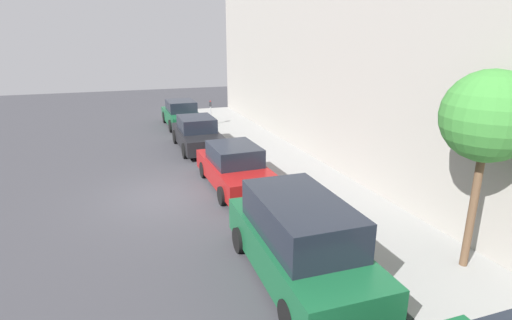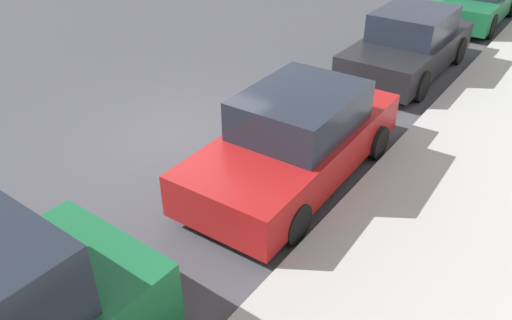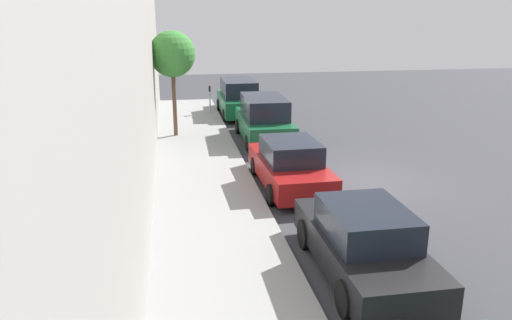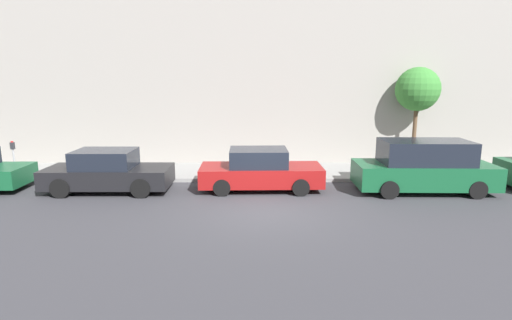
{
  "view_description": "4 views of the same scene",
  "coord_description": "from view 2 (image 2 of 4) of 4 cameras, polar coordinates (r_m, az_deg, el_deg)",
  "views": [
    {
      "loc": [
        -1.4,
        -12.9,
        5.19
      ],
      "look_at": [
        3.17,
        -0.1,
        1.0
      ],
      "focal_mm": 28.0,
      "sensor_mm": 36.0,
      "label": 1
    },
    {
      "loc": [
        6.04,
        -6.06,
        4.76
      ],
      "look_at": [
        2.54,
        -1.16,
        1.0
      ],
      "focal_mm": 35.0,
      "sensor_mm": 36.0,
      "label": 2
    },
    {
      "loc": [
        6.04,
        14.61,
        5.33
      ],
      "look_at": [
        3.55,
        0.3,
        1.0
      ],
      "focal_mm": 35.0,
      "sensor_mm": 36.0,
      "label": 3
    },
    {
      "loc": [
        -12.01,
        0.32,
        4.02
      ],
      "look_at": [
        3.07,
        0.29,
        1.0
      ],
      "focal_mm": 28.0,
      "sensor_mm": 36.0,
      "label": 4
    }
  ],
  "objects": [
    {
      "name": "sidewalk",
      "position": [
        7.73,
        20.94,
        -7.91
      ],
      "size": [
        3.14,
        32.0,
        0.15
      ],
      "color": "gray",
      "rests_on": "ground_plane"
    },
    {
      "name": "parked_sedan_fourth",
      "position": [
        13.02,
        17.12,
        12.53
      ],
      "size": [
        1.92,
        4.5,
        1.54
      ],
      "color": "black",
      "rests_on": "ground_plane"
    },
    {
      "name": "parked_sedan_third",
      "position": [
        8.22,
        4.72,
        2.45
      ],
      "size": [
        1.92,
        4.54,
        1.54
      ],
      "color": "maroon",
      "rests_on": "ground_plane"
    },
    {
      "name": "ground_plane",
      "position": [
        9.8,
        -8.17,
        2.54
      ],
      "size": [
        60.0,
        60.0,
        0.0
      ],
      "primitive_type": "plane",
      "color": "#38383D"
    }
  ]
}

